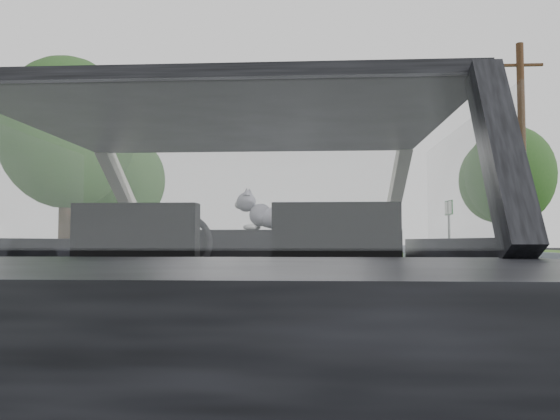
# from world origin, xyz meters

# --- Properties ---
(subject_car) EXTENTS (1.80, 4.00, 1.45)m
(subject_car) POSITION_xyz_m (0.00, 0.00, 0.72)
(subject_car) COLOR #24252B
(subject_car) RESTS_ON ground
(dashboard) EXTENTS (1.58, 0.45, 0.30)m
(dashboard) POSITION_xyz_m (0.00, 0.62, 0.85)
(dashboard) COLOR black
(dashboard) RESTS_ON subject_car
(driver_seat) EXTENTS (0.50, 0.72, 0.42)m
(driver_seat) POSITION_xyz_m (-0.40, -0.29, 0.88)
(driver_seat) COLOR black
(driver_seat) RESTS_ON subject_car
(passenger_seat) EXTENTS (0.50, 0.72, 0.42)m
(passenger_seat) POSITION_xyz_m (0.40, -0.29, 0.88)
(passenger_seat) COLOR black
(passenger_seat) RESTS_ON subject_car
(steering_wheel) EXTENTS (0.36, 0.36, 0.04)m
(steering_wheel) POSITION_xyz_m (-0.40, 0.33, 0.92)
(steering_wheel) COLOR black
(steering_wheel) RESTS_ON dashboard
(cat) EXTENTS (0.58, 0.26, 0.25)m
(cat) POSITION_xyz_m (0.17, 0.63, 1.08)
(cat) COLOR #8E8CA2
(cat) RESTS_ON dashboard
(guardrail) EXTENTS (0.05, 90.00, 0.32)m
(guardrail) POSITION_xyz_m (4.30, 10.00, 0.58)
(guardrail) COLOR #8C93A5
(guardrail) RESTS_ON ground
(other_car) EXTENTS (2.25, 5.23, 1.69)m
(other_car) POSITION_xyz_m (-0.24, 21.37, 0.85)
(other_car) COLOR silver
(other_car) RESTS_ON ground
(highway_sign) EXTENTS (0.17, 1.12, 2.78)m
(highway_sign) POSITION_xyz_m (6.60, 22.85, 1.39)
(highway_sign) COLOR #155A21
(highway_sign) RESTS_ON ground
(utility_pole) EXTENTS (0.36, 0.36, 8.49)m
(utility_pole) POSITION_xyz_m (8.29, 18.44, 4.25)
(utility_pole) COLOR #3C2916
(utility_pole) RESTS_ON ground
(tree_2) EXTENTS (4.52, 4.52, 6.24)m
(tree_2) POSITION_xyz_m (9.77, 23.90, 3.12)
(tree_2) COLOR #25481D
(tree_2) RESTS_ON ground
(tree_3) EXTENTS (5.64, 5.64, 8.27)m
(tree_3) POSITION_xyz_m (13.98, 38.27, 4.14)
(tree_3) COLOR #25481D
(tree_3) RESTS_ON ground
(tree_5) EXTENTS (6.31, 6.31, 8.44)m
(tree_5) POSITION_xyz_m (-9.99, 19.64, 4.22)
(tree_5) COLOR #25481D
(tree_5) RESTS_ON ground
(tree_6) EXTENTS (5.35, 5.35, 6.61)m
(tree_6) POSITION_xyz_m (-10.05, 27.08, 3.30)
(tree_6) COLOR #25481D
(tree_6) RESTS_ON ground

